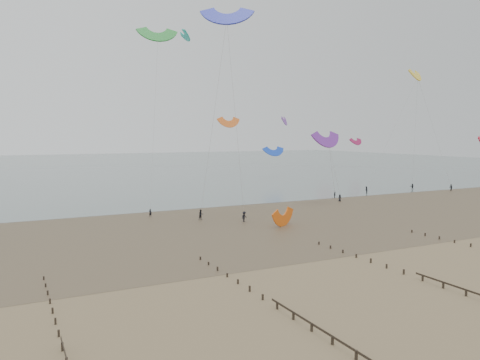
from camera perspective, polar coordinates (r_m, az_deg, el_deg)
name	(u,v)px	position (r m, az deg, el deg)	size (l,w,h in m)	color
ground	(353,270)	(56.09, 13.60, -10.65)	(500.00, 500.00, 0.00)	brown
sea_and_shore	(206,223)	(82.95, -4.22, -5.23)	(500.00, 665.00, 0.03)	#475654
kitesurfer_lead	(150,213)	(90.22, -10.88, -3.94)	(0.56, 0.37, 1.54)	black
kitesurfers	(315,199)	(107.86, 9.17, -2.30)	(148.44, 26.38, 1.90)	black
grounded_kite	(283,226)	(80.24, 5.32, -5.61)	(5.83, 3.05, 4.44)	#EE5C0F
kites_airborne	(101,108)	(132.03, -16.58, 8.41)	(239.00, 113.28, 40.81)	#00A58E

